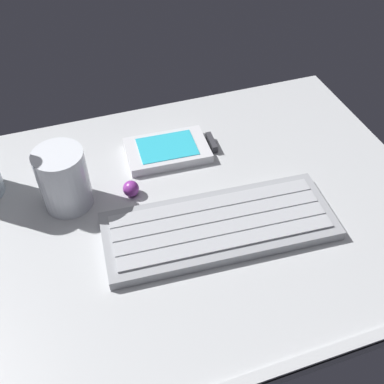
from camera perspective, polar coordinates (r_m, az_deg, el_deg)
ground_plane at (r=60.54cm, az=0.07°, el=-2.79°), size 64.00×48.00×2.80cm
keyboard at (r=56.96cm, az=3.47°, el=-4.25°), size 29.67×12.90×1.70cm
handheld_device at (r=67.54cm, az=-2.59°, el=5.38°), size 13.07×8.20×1.50cm
juice_cup at (r=60.16cm, az=-15.80°, el=1.33°), size 6.40×6.40×8.50cm
trackball_mouse at (r=61.44cm, az=-7.70°, el=0.43°), size 2.20×2.20×2.20cm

